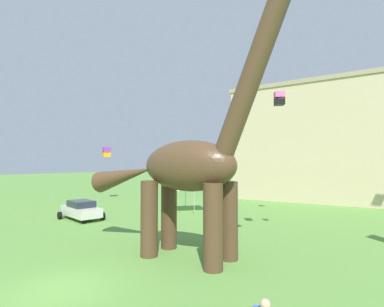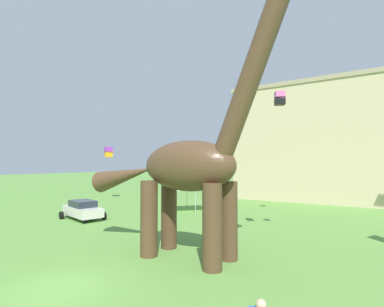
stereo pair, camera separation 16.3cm
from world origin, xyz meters
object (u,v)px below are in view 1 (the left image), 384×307
(parked_sedan_left, at_px, (81,210))
(festival_canopy_tent, at_px, (190,185))
(kite_mid_left, at_px, (107,152))
(kite_apex, at_px, (279,99))
(dinosaur_sculpture, at_px, (187,166))

(parked_sedan_left, relative_size, festival_canopy_tent, 1.43)
(festival_canopy_tent, bearing_deg, parked_sedan_left, -121.68)
(festival_canopy_tent, xyz_separation_m, kite_mid_left, (-13.32, 1.33, 3.52))
(festival_canopy_tent, height_order, kite_mid_left, kite_mid_left)
(parked_sedan_left, xyz_separation_m, kite_apex, (15.86, 1.60, 7.65))
(dinosaur_sculpture, relative_size, parked_sedan_left, 2.76)
(parked_sedan_left, height_order, festival_canopy_tent, festival_canopy_tent)
(dinosaur_sculpture, xyz_separation_m, kite_mid_left, (-20.74, 13.31, 1.57))
(kite_apex, bearing_deg, dinosaur_sculpture, -122.14)
(dinosaur_sculpture, bearing_deg, parked_sedan_left, 138.43)
(parked_sedan_left, distance_m, kite_mid_left, 13.76)
(dinosaur_sculpture, height_order, festival_canopy_tent, dinosaur_sculpture)
(dinosaur_sculpture, relative_size, festival_canopy_tent, 3.95)
(parked_sedan_left, height_order, kite_apex, kite_apex)
(kite_mid_left, bearing_deg, parked_sedan_left, -50.53)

